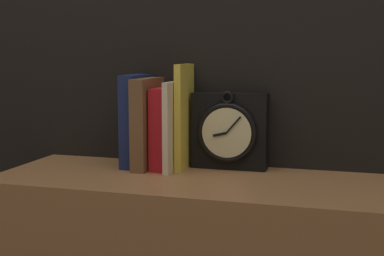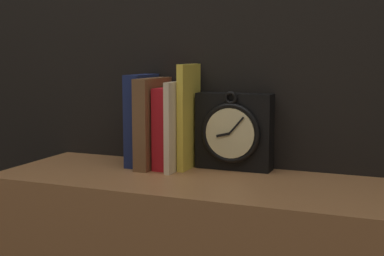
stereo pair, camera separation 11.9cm
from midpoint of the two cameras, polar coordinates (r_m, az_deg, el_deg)
clock at (r=1.30m, az=1.38°, el=-0.34°), size 0.18×0.07×0.19m
book_slot0_navy at (r=1.34m, az=-8.57°, el=0.77°), size 0.04×0.13×0.23m
book_slot1_brown at (r=1.32m, az=-7.35°, el=0.49°), size 0.03×0.15×0.22m
book_slot2_red at (r=1.31m, az=-5.48°, el=-0.00°), size 0.04×0.13×0.20m
book_slot3_cream at (r=1.29m, az=-4.45°, el=0.23°), size 0.01×0.15×0.21m
book_slot4_yellow at (r=1.30m, az=-3.45°, el=1.20°), size 0.02×0.11×0.25m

